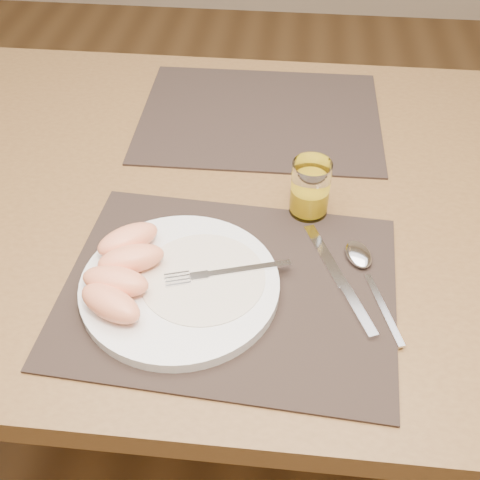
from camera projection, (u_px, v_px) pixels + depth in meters
The scene contains 11 objects.
ground at pixel (243, 424), 1.50m from camera, with size 5.00×5.00×0.00m, color brown.
table at pixel (245, 227), 1.04m from camera, with size 1.40×0.90×0.75m.
placemat_near at pixel (229, 288), 0.82m from camera, with size 0.45×0.35×0.00m, color #2E231D.
placemat_far at pixel (260, 116), 1.14m from camera, with size 0.45×0.35×0.00m, color #2E231D.
plate at pixel (180, 286), 0.81m from camera, with size 0.27×0.27×0.02m, color white.
plate_dressing at pixel (203, 277), 0.81m from camera, with size 0.17×0.17×0.00m.
fork at pixel (217, 273), 0.82m from camera, with size 0.17×0.07×0.00m.
knife at pixel (344, 287), 0.82m from camera, with size 0.10×0.21×0.01m.
spoon at pixel (362, 262), 0.85m from camera, with size 0.08×0.19×0.01m.
juice_glass at pixel (310, 191), 0.91m from camera, with size 0.06×0.06×0.09m.
grapefruit_wedges at pixel (122, 270), 0.80m from camera, with size 0.11×0.20×0.04m.
Camera 1 is at (0.07, -0.77, 1.37)m, focal length 45.00 mm.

